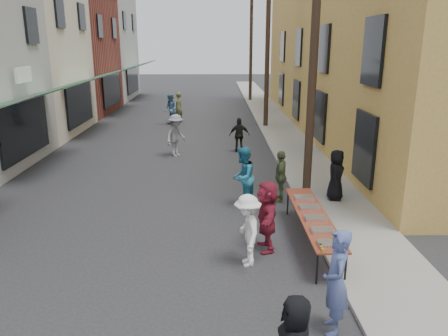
{
  "coord_description": "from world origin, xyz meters",
  "views": [
    {
      "loc": [
        1.43,
        -10.17,
        4.74
      ],
      "look_at": [
        1.64,
        1.81,
        1.3
      ],
      "focal_mm": 35.0,
      "sensor_mm": 36.0,
      "label": 1
    }
  ],
  "objects_px": {
    "utility_pole_mid": "(268,47)",
    "guest_front_c": "(243,177)",
    "server": "(336,175)",
    "utility_pole_far": "(251,46)",
    "utility_pole_near": "(314,51)",
    "catering_tray_sausage": "(330,244)",
    "serving_table": "(313,216)"
  },
  "relations": [
    {
      "from": "utility_pole_mid",
      "to": "utility_pole_far",
      "type": "xyz_separation_m",
      "value": [
        0.0,
        12.0,
        0.0
      ]
    },
    {
      "from": "guest_front_c",
      "to": "utility_pole_far",
      "type": "bearing_deg",
      "value": -162.37
    },
    {
      "from": "utility_pole_near",
      "to": "catering_tray_sausage",
      "type": "height_order",
      "value": "utility_pole_near"
    },
    {
      "from": "utility_pole_far",
      "to": "catering_tray_sausage",
      "type": "bearing_deg",
      "value": -91.09
    },
    {
      "from": "utility_pole_far",
      "to": "catering_tray_sausage",
      "type": "height_order",
      "value": "utility_pole_far"
    },
    {
      "from": "catering_tray_sausage",
      "to": "server",
      "type": "bearing_deg",
      "value": 73.77
    },
    {
      "from": "utility_pole_mid",
      "to": "server",
      "type": "bearing_deg",
      "value": -86.51
    },
    {
      "from": "utility_pole_near",
      "to": "server",
      "type": "height_order",
      "value": "utility_pole_near"
    },
    {
      "from": "server",
      "to": "utility_pole_far",
      "type": "bearing_deg",
      "value": 23.53
    },
    {
      "from": "utility_pole_near",
      "to": "utility_pole_mid",
      "type": "relative_size",
      "value": 1.0
    },
    {
      "from": "guest_front_c",
      "to": "catering_tray_sausage",
      "type": "bearing_deg",
      "value": 42.54
    },
    {
      "from": "guest_front_c",
      "to": "server",
      "type": "height_order",
      "value": "guest_front_c"
    },
    {
      "from": "catering_tray_sausage",
      "to": "utility_pole_mid",
      "type": "bearing_deg",
      "value": 88.14
    },
    {
      "from": "utility_pole_mid",
      "to": "utility_pole_far",
      "type": "height_order",
      "value": "same"
    },
    {
      "from": "utility_pole_mid",
      "to": "catering_tray_sausage",
      "type": "height_order",
      "value": "utility_pole_mid"
    },
    {
      "from": "utility_pole_near",
      "to": "guest_front_c",
      "type": "bearing_deg",
      "value": -157.96
    },
    {
      "from": "server",
      "to": "catering_tray_sausage",
      "type": "bearing_deg",
      "value": -174.49
    },
    {
      "from": "utility_pole_far",
      "to": "utility_pole_near",
      "type": "bearing_deg",
      "value": -90.0
    },
    {
      "from": "utility_pole_far",
      "to": "guest_front_c",
      "type": "distance_m",
      "value": 25.19
    },
    {
      "from": "utility_pole_near",
      "to": "serving_table",
      "type": "distance_m",
      "value": 5.13
    },
    {
      "from": "utility_pole_far",
      "to": "server",
      "type": "xyz_separation_m",
      "value": [
        0.76,
        -24.53,
        -3.62
      ]
    },
    {
      "from": "serving_table",
      "to": "guest_front_c",
      "type": "bearing_deg",
      "value": 121.01
    },
    {
      "from": "server",
      "to": "utility_pole_mid",
      "type": "bearing_deg",
      "value": 25.23
    },
    {
      "from": "serving_table",
      "to": "catering_tray_sausage",
      "type": "xyz_separation_m",
      "value": [
        0.0,
        -1.65,
        0.08
      ]
    },
    {
      "from": "serving_table",
      "to": "guest_front_c",
      "type": "relative_size",
      "value": 2.19
    },
    {
      "from": "catering_tray_sausage",
      "to": "serving_table",
      "type": "bearing_deg",
      "value": 90.0
    },
    {
      "from": "utility_pole_mid",
      "to": "guest_front_c",
      "type": "height_order",
      "value": "utility_pole_mid"
    },
    {
      "from": "utility_pole_mid",
      "to": "server",
      "type": "distance_m",
      "value": 13.07
    },
    {
      "from": "utility_pole_near",
      "to": "guest_front_c",
      "type": "height_order",
      "value": "utility_pole_near"
    },
    {
      "from": "utility_pole_far",
      "to": "guest_front_c",
      "type": "bearing_deg",
      "value": -94.82
    },
    {
      "from": "utility_pole_near",
      "to": "catering_tray_sausage",
      "type": "distance_m",
      "value": 6.3
    },
    {
      "from": "utility_pole_near",
      "to": "utility_pole_far",
      "type": "relative_size",
      "value": 1.0
    }
  ]
}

